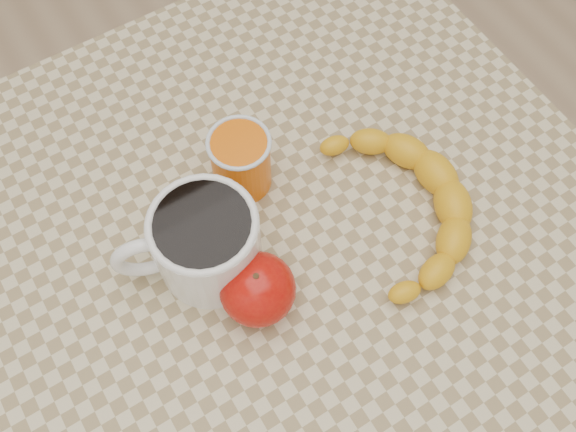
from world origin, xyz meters
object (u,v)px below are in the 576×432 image
orange_juice_glass (241,161)px  apple (258,289)px  coffee_mug (203,241)px  banana (403,207)px  table (288,251)px

orange_juice_glass → apple: size_ratio=0.99×
coffee_mug → banana: (0.23, -0.07, -0.03)m
apple → coffee_mug: bearing=108.7°
coffee_mug → banana: 0.24m
apple → banana: bearing=1.2°
banana → apple: bearing=-157.2°
apple → banana: (0.20, 0.00, -0.02)m
table → apple: 0.16m
apple → banana: apple is taller
coffee_mug → apple: (0.03, -0.07, -0.02)m
table → orange_juice_glass: (-0.02, 0.08, 0.13)m
table → apple: bearing=-140.3°
table → orange_juice_glass: bearing=101.1°
table → banana: size_ratio=2.40×
banana → table: bearing=174.5°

